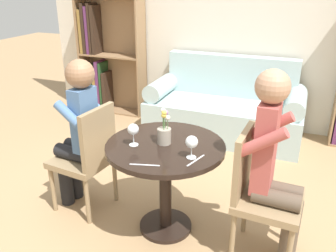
% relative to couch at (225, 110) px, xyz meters
% --- Properties ---
extents(ground_plane, '(16.00, 16.00, 0.00)m').
position_rel_couch_xyz_m(ground_plane, '(0.00, -1.90, -0.31)').
color(ground_plane, tan).
extents(back_wall, '(5.20, 0.05, 2.70)m').
position_rel_couch_xyz_m(back_wall, '(0.00, 0.42, 1.04)').
color(back_wall, silver).
rests_on(back_wall, ground_plane).
extents(round_table, '(0.84, 0.84, 0.71)m').
position_rel_couch_xyz_m(round_table, '(0.00, -1.90, 0.24)').
color(round_table, black).
rests_on(round_table, ground_plane).
extents(couch, '(1.80, 0.80, 0.92)m').
position_rel_couch_xyz_m(couch, '(0.00, 0.00, 0.00)').
color(couch, '#A8C1C1').
rests_on(couch, ground_plane).
extents(bookshelf_left, '(0.92, 0.28, 1.60)m').
position_rel_couch_xyz_m(bookshelf_left, '(-1.79, 0.27, 0.41)').
color(bookshelf_left, '#93704C').
rests_on(bookshelf_left, ground_plane).
extents(chair_left, '(0.46, 0.46, 0.90)m').
position_rel_couch_xyz_m(chair_left, '(-0.66, -1.88, 0.18)').
color(chair_left, '#937A56').
rests_on(chair_left, ground_plane).
extents(chair_right, '(0.44, 0.44, 0.90)m').
position_rel_couch_xyz_m(chair_right, '(0.66, -1.90, 0.18)').
color(chair_right, '#937A56').
rests_on(chair_right, ground_plane).
extents(person_left, '(0.44, 0.37, 1.25)m').
position_rel_couch_xyz_m(person_left, '(-0.75, -1.87, 0.37)').
color(person_left, black).
rests_on(person_left, ground_plane).
extents(person_right, '(0.43, 0.35, 1.31)m').
position_rel_couch_xyz_m(person_right, '(0.75, -1.91, 0.39)').
color(person_right, brown).
rests_on(person_right, ground_plane).
extents(wine_glass_left, '(0.08, 0.08, 0.16)m').
position_rel_couch_xyz_m(wine_glass_left, '(-0.20, -1.99, 0.51)').
color(wine_glass_left, white).
rests_on(wine_glass_left, round_table).
extents(wine_glass_right, '(0.08, 0.08, 0.15)m').
position_rel_couch_xyz_m(wine_glass_right, '(0.23, -2.02, 0.51)').
color(wine_glass_right, white).
rests_on(wine_glass_right, round_table).
extents(flower_vase, '(0.10, 0.10, 0.26)m').
position_rel_couch_xyz_m(flower_vase, '(-0.01, -1.88, 0.49)').
color(flower_vase, '#9E9384').
rests_on(flower_vase, round_table).
extents(knife_left_setting, '(0.19, 0.06, 0.00)m').
position_rel_couch_xyz_m(knife_left_setting, '(-0.01, -2.22, 0.40)').
color(knife_left_setting, silver).
rests_on(knife_left_setting, round_table).
extents(fork_left_setting, '(0.07, 0.18, 0.00)m').
position_rel_couch_xyz_m(fork_left_setting, '(0.27, -2.05, 0.40)').
color(fork_left_setting, silver).
rests_on(fork_left_setting, round_table).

